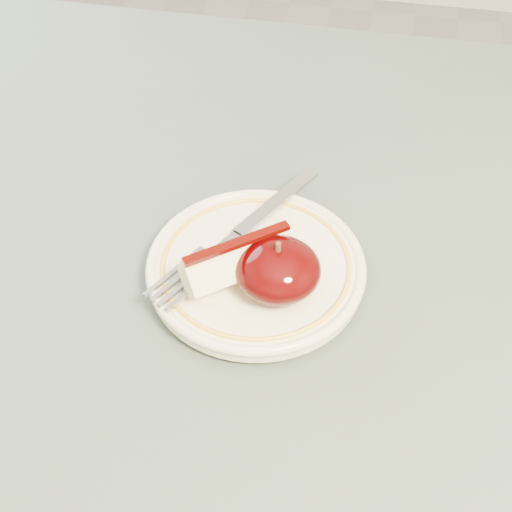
% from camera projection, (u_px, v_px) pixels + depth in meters
% --- Properties ---
extents(table, '(0.90, 0.90, 0.75)m').
position_uv_depth(table, '(290.00, 378.00, 0.63)').
color(table, brown).
rests_on(table, ground).
extents(plate, '(0.18, 0.18, 0.02)m').
position_uv_depth(plate, '(256.00, 268.00, 0.58)').
color(plate, '#F0E6C9').
rests_on(plate, table).
extents(apple_half, '(0.07, 0.06, 0.05)m').
position_uv_depth(apple_half, '(278.00, 269.00, 0.55)').
color(apple_half, black).
rests_on(apple_half, plate).
extents(apple_wedge, '(0.09, 0.08, 0.04)m').
position_uv_depth(apple_wedge, '(237.00, 261.00, 0.55)').
color(apple_wedge, beige).
rests_on(apple_wedge, plate).
extents(fork, '(0.12, 0.19, 0.00)m').
position_uv_depth(fork, '(236.00, 236.00, 0.59)').
color(fork, gray).
rests_on(fork, plate).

